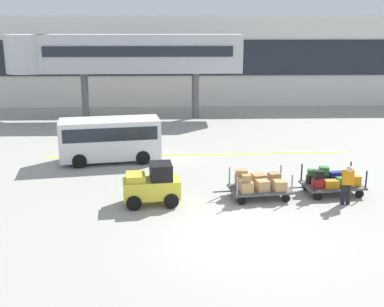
{
  "coord_description": "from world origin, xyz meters",
  "views": [
    {
      "loc": [
        -2.15,
        -13.93,
        6.58
      ],
      "look_at": [
        -1.49,
        5.13,
        1.37
      ],
      "focal_mm": 44.69,
      "sensor_mm": 36.0,
      "label": 1
    }
  ],
  "objects_px": {
    "baggage_tug": "(152,185)",
    "baggage_cart_lead": "(259,184)",
    "baggage_handler": "(347,183)",
    "baggage_cart_middle": "(331,181)",
    "shuttle_van": "(110,137)"
  },
  "relations": [
    {
      "from": "baggage_tug",
      "to": "shuttle_van",
      "type": "bearing_deg",
      "value": 111.43
    },
    {
      "from": "baggage_tug",
      "to": "baggage_handler",
      "type": "bearing_deg",
      "value": -2.82
    },
    {
      "from": "baggage_cart_middle",
      "to": "baggage_handler",
      "type": "relative_size",
      "value": 1.96
    },
    {
      "from": "baggage_cart_middle",
      "to": "baggage_cart_lead",
      "type": "bearing_deg",
      "value": -172.89
    },
    {
      "from": "baggage_tug",
      "to": "baggage_cart_lead",
      "type": "relative_size",
      "value": 0.72
    },
    {
      "from": "baggage_tug",
      "to": "shuttle_van",
      "type": "relative_size",
      "value": 0.44
    },
    {
      "from": "baggage_tug",
      "to": "baggage_cart_lead",
      "type": "bearing_deg",
      "value": 7.06
    },
    {
      "from": "baggage_cart_middle",
      "to": "shuttle_van",
      "type": "bearing_deg",
      "value": 151.86
    },
    {
      "from": "baggage_handler",
      "to": "shuttle_van",
      "type": "height_order",
      "value": "shuttle_van"
    },
    {
      "from": "baggage_cart_middle",
      "to": "baggage_handler",
      "type": "distance_m",
      "value": 1.29
    },
    {
      "from": "baggage_tug",
      "to": "baggage_cart_lead",
      "type": "distance_m",
      "value": 4.13
    },
    {
      "from": "baggage_cart_lead",
      "to": "shuttle_van",
      "type": "height_order",
      "value": "shuttle_van"
    },
    {
      "from": "shuttle_van",
      "to": "baggage_cart_middle",
      "type": "bearing_deg",
      "value": -28.14
    },
    {
      "from": "baggage_cart_lead",
      "to": "baggage_handler",
      "type": "relative_size",
      "value": 1.96
    },
    {
      "from": "baggage_cart_lead",
      "to": "baggage_cart_middle",
      "type": "bearing_deg",
      "value": 7.11
    }
  ]
}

